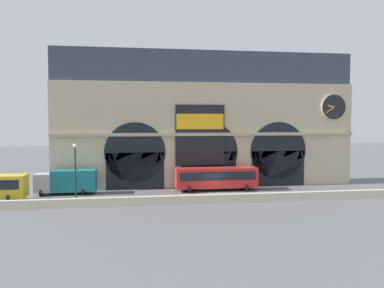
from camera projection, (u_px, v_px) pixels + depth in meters
name	position (u px, v px, depth m)	size (l,w,h in m)	color
ground_plane	(216.00, 194.00, 48.33)	(200.00, 200.00, 0.00)	slate
quay_parapet_wall	(225.00, 198.00, 43.49)	(90.00, 0.70, 0.99)	beige
station_building	(206.00, 121.00, 55.04)	(42.83, 5.13, 19.29)	#BCAD8C
box_truck_west	(67.00, 181.00, 48.30)	(7.50, 2.91, 3.12)	#ADB2B7
bus_center	(216.00, 178.00, 50.85)	(11.00, 3.25, 3.10)	red
street_lamp_quayside	(75.00, 166.00, 41.59)	(0.44, 0.44, 6.90)	black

